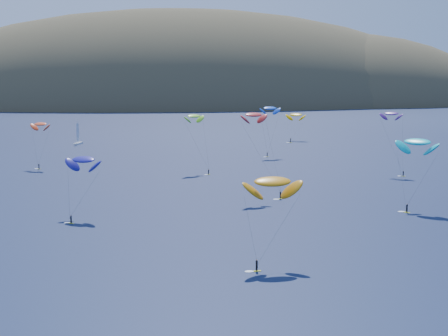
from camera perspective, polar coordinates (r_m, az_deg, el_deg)
ground at (r=86.83m, az=13.12°, el=-14.15°), size 2800.00×2800.00×0.00m
island at (r=641.83m, az=-1.87°, el=5.10°), size 730.00×300.00×210.00m
sailboat at (r=289.46m, az=-13.19°, el=2.30°), size 8.98×7.78×10.79m
kitesurfer_1 at (r=224.34m, az=-16.45°, el=3.86°), size 8.35×8.89×17.10m
kitesurfer_2 at (r=110.04m, az=4.46°, el=-1.25°), size 10.59×9.19×17.10m
kitesurfer_3 at (r=208.00m, az=-2.77°, el=4.76°), size 8.58×13.08×20.39m
kitesurfer_4 at (r=244.73m, az=4.23°, el=5.47°), size 9.22×7.34×20.97m
kitesurfer_5 at (r=159.57m, az=17.25°, el=2.29°), size 10.69×12.26×19.08m
kitesurfer_6 at (r=210.69m, az=15.05°, el=4.82°), size 7.78×12.20×21.43m
kitesurfer_9 at (r=166.16m, az=2.74°, el=4.86°), size 11.16×9.62×23.91m
kitesurfer_10 at (r=147.81m, az=-12.74°, el=0.76°), size 10.14×13.15×15.68m
kitesurfer_11 at (r=301.17m, az=6.58°, el=4.85°), size 11.21×16.43×14.59m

